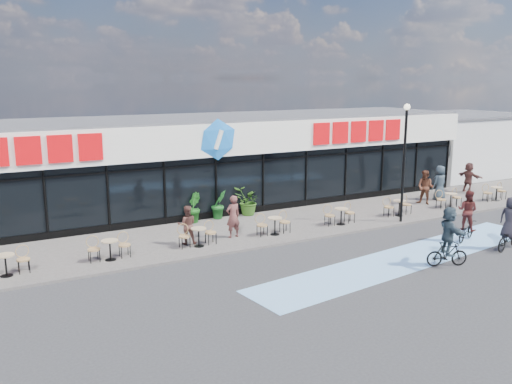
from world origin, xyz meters
TOP-DOWN VIEW (x-y plane):
  - ground at (0.00, 0.00)m, footprint 120.00×120.00m
  - sidewalk at (0.00, 4.50)m, footprint 44.00×5.00m
  - bike_lane at (4.00, -1.50)m, footprint 14.17×4.13m
  - building at (-0.00, 9.93)m, footprint 30.60×6.57m
  - neighbour_building at (20.50, 11.00)m, footprint 9.20×7.20m
  - lamp_post at (7.11, 2.30)m, footprint 0.28×0.28m
  - bistro_set_1 at (-9.31, 3.27)m, footprint 1.54×0.62m
  - bistro_set_2 at (-5.88, 3.27)m, footprint 1.54×0.62m
  - bistro_set_3 at (-2.46, 3.27)m, footprint 1.54×0.62m
  - bistro_set_4 at (0.97, 3.27)m, footprint 1.54×0.62m
  - bistro_set_5 at (4.39, 3.27)m, footprint 1.54×0.62m
  - bistro_set_6 at (7.81, 3.27)m, footprint 1.54×0.62m
  - bistro_set_7 at (11.24, 3.27)m, footprint 1.54×0.62m
  - bistro_set_8 at (14.66, 3.27)m, footprint 1.54×0.62m
  - potted_plant_left at (-1.28, 6.68)m, footprint 0.81×0.90m
  - potted_plant_mid at (0.02, 6.74)m, footprint 0.84×0.73m
  - potted_plant_right at (1.46, 6.64)m, footprint 1.34×1.19m
  - patron_left at (-0.74, 3.66)m, footprint 0.68×0.49m
  - patron_right at (-2.73, 3.71)m, footprint 0.91×0.81m
  - pedestrian_a at (10.67, 4.37)m, footprint 0.96×1.06m
  - pedestrian_b at (15.15, 5.47)m, footprint 0.59×1.61m
  - pedestrian_c at (12.11, 4.77)m, footprint 0.96×0.67m
  - cyclist_a at (8.08, -2.57)m, footprint 1.85×1.04m
  - cyclist_b at (7.58, -0.97)m, footprint 1.61×1.07m
  - cyclist_c at (4.51, -2.81)m, footprint 1.53×1.66m

SIDE VIEW (x-z plane):
  - ground at x=0.00m, z-range 0.00..0.00m
  - bike_lane at x=4.00m, z-range 0.00..0.01m
  - sidewalk at x=0.00m, z-range 0.00..0.10m
  - bistro_set_1 at x=-9.31m, z-range 0.11..1.01m
  - bistro_set_2 at x=-5.88m, z-range 0.11..1.01m
  - bistro_set_3 at x=-2.46m, z-range 0.11..1.01m
  - bistro_set_4 at x=0.97m, z-range 0.11..1.01m
  - bistro_set_5 at x=4.39m, z-range 0.11..1.01m
  - bistro_set_6 at x=7.81m, z-range 0.11..1.01m
  - bistro_set_7 at x=11.24m, z-range 0.11..1.01m
  - bistro_set_8 at x=14.66m, z-range 0.11..1.01m
  - potted_plant_mid at x=0.02m, z-range 0.10..1.44m
  - potted_plant_left at x=-1.28m, z-range 0.10..1.45m
  - potted_plant_right at x=1.46m, z-range 0.10..1.47m
  - cyclist_a at x=8.08m, z-range -0.25..1.84m
  - patron_right at x=-2.73m, z-range 0.10..1.65m
  - cyclist_b at x=7.58m, z-range -0.16..1.94m
  - pedestrian_b at x=15.15m, z-range 0.10..1.81m
  - patron_left at x=-0.74m, z-range 0.10..1.86m
  - pedestrian_a at x=10.67m, z-range 0.10..1.88m
  - pedestrian_c at x=12.11m, z-range 0.10..1.96m
  - cyclist_c at x=4.51m, z-range -0.02..2.14m
  - neighbour_building at x=20.50m, z-range 0.01..4.12m
  - building at x=0.00m, z-range -0.04..4.71m
  - lamp_post at x=7.11m, z-range 0.59..5.92m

